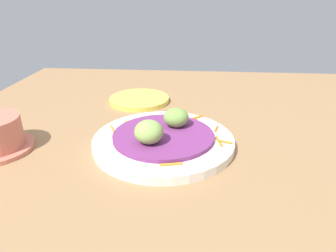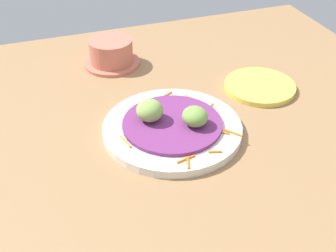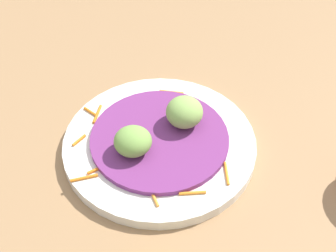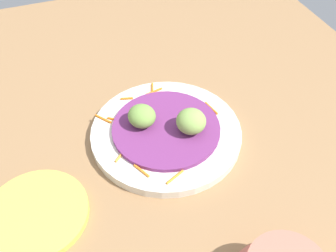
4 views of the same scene
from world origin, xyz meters
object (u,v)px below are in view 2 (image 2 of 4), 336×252
Objects in this scene: main_plate at (172,129)px; terracotta_bowl at (111,53)px; guac_scoop_left at (195,116)px; guac_scoop_center at (150,110)px; side_plate_small at (260,86)px.

terracotta_bowl is at bearing 8.26° from main_plate.
guac_scoop_left reaches higher than main_plate.
guac_scoop_center is at bearing -178.58° from terracotta_bowl.
guac_scoop_left is 0.37× the size of terracotta_bowl.
terracotta_bowl is (29.07, 0.72, -1.56)cm from guac_scoop_center.
main_plate is at bearing -171.74° from terracotta_bowl.
guac_scoop_center is (4.43, 7.64, 0.25)cm from guac_scoop_left.
guac_scoop_center is at bearing 59.91° from guac_scoop_left.
guac_scoop_left is 8.83cm from guac_scoop_center.
side_plate_small is at bearing -127.98° from terracotta_bowl.
terracotta_bowl is at bearing 14.01° from guac_scoop_left.
guac_scoop_left is (-2.21, -3.82, 3.51)cm from main_plate.
side_plate_small is 1.16× the size of terracotta_bowl.
main_plate is at bearing 59.91° from guac_scoop_left.
guac_scoop_center is 0.38× the size of terracotta_bowl.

